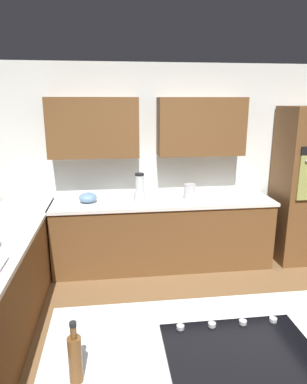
{
  "coord_description": "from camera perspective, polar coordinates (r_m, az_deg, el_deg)",
  "views": [
    {
      "loc": [
        0.74,
        2.43,
        2.14
      ],
      "look_at": [
        0.31,
        -1.07,
        1.19
      ],
      "focal_mm": 32.09,
      "sensor_mm": 36.0,
      "label": 1
    }
  ],
  "objects": [
    {
      "name": "countertop_back",
      "position": [
        4.39,
        1.65,
        -1.69
      ],
      "size": [
        2.84,
        0.64,
        0.04
      ],
      "primitive_type": "cube",
      "color": "silver",
      "rests_on": "lower_cabinets_back"
    },
    {
      "name": "cooktop",
      "position": [
        1.95,
        14.52,
        -24.62
      ],
      "size": [
        0.76,
        0.56,
        0.03
      ],
      "color": "black",
      "rests_on": "island_top"
    },
    {
      "name": "mixing_bowl",
      "position": [
        4.36,
        -10.85,
        -0.93
      ],
      "size": [
        0.22,
        0.22,
        0.12
      ],
      "primitive_type": "ellipsoid",
      "color": "#668CB2",
      "rests_on": "countertop_back"
    },
    {
      "name": "lower_cabinets_back",
      "position": [
        4.54,
        1.61,
        -7.14
      ],
      "size": [
        2.8,
        0.6,
        0.86
      ],
      "primitive_type": "cube",
      "color": "brown",
      "rests_on": "ground"
    },
    {
      "name": "blender",
      "position": [
        4.34,
        -2.32,
        0.51
      ],
      "size": [
        0.15,
        0.15,
        0.36
      ],
      "color": "silver",
      "rests_on": "countertop_back"
    },
    {
      "name": "wall_back",
      "position": [
        4.58,
        1.45,
        6.12
      ],
      "size": [
        6.0,
        0.44,
        2.6
      ],
      "color": "silver",
      "rests_on": "ground"
    },
    {
      "name": "ground_plane",
      "position": [
        3.32,
        8.38,
        -25.23
      ],
      "size": [
        14.0,
        14.0,
        0.0
      ],
      "primitive_type": "plane",
      "color": "brown"
    },
    {
      "name": "kettle",
      "position": [
        4.46,
        6.04,
        0.09
      ],
      "size": [
        0.15,
        0.15,
        0.2
      ],
      "primitive_type": "cylinder",
      "color": "#B7BABF",
      "rests_on": "countertop_back"
    },
    {
      "name": "island_top",
      "position": [
        1.96,
        14.53,
        -25.34
      ],
      "size": [
        2.0,
        1.07,
        0.04
      ],
      "primitive_type": "cube",
      "color": "silver",
      "rests_on": "island_base"
    },
    {
      "name": "oil_bottle",
      "position": [
        1.74,
        -12.89,
        -25.25
      ],
      "size": [
        0.06,
        0.06,
        0.31
      ],
      "color": "brown",
      "rests_on": "island_top"
    }
  ]
}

